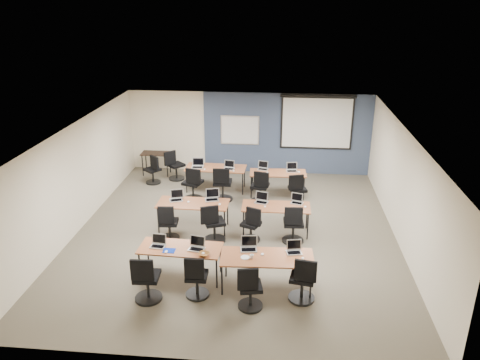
# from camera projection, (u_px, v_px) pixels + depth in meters

# --- Properties ---
(floor) EXTENTS (8.00, 9.00, 0.02)m
(floor) POSITION_uv_depth(u_px,v_px,m) (235.00, 232.00, 11.88)
(floor) COLOR #6B6354
(floor) RESTS_ON ground
(ceiling) EXTENTS (8.00, 9.00, 0.02)m
(ceiling) POSITION_uv_depth(u_px,v_px,m) (235.00, 130.00, 10.88)
(ceiling) COLOR white
(ceiling) RESTS_ON ground
(wall_back) EXTENTS (8.00, 0.04, 2.70)m
(wall_back) POSITION_uv_depth(u_px,v_px,m) (249.00, 133.00, 15.55)
(wall_back) COLOR beige
(wall_back) RESTS_ON ground
(wall_front) EXTENTS (8.00, 0.04, 2.70)m
(wall_front) POSITION_uv_depth(u_px,v_px,m) (205.00, 292.00, 7.22)
(wall_front) COLOR beige
(wall_front) RESTS_ON ground
(wall_left) EXTENTS (0.04, 9.00, 2.70)m
(wall_left) POSITION_uv_depth(u_px,v_px,m) (77.00, 178.00, 11.73)
(wall_left) COLOR beige
(wall_left) RESTS_ON ground
(wall_right) EXTENTS (0.04, 9.00, 2.70)m
(wall_right) POSITION_uv_depth(u_px,v_px,m) (403.00, 189.00, 11.03)
(wall_right) COLOR beige
(wall_right) RESTS_ON ground
(blue_accent_panel) EXTENTS (5.50, 0.04, 2.70)m
(blue_accent_panel) POSITION_uv_depth(u_px,v_px,m) (287.00, 134.00, 15.41)
(blue_accent_panel) COLOR #3D5977
(blue_accent_panel) RESTS_ON wall_back
(whiteboard) EXTENTS (1.28, 0.03, 0.98)m
(whiteboard) POSITION_uv_depth(u_px,v_px,m) (240.00, 130.00, 15.47)
(whiteboard) COLOR silver
(whiteboard) RESTS_ON wall_back
(projector_screen) EXTENTS (2.40, 0.10, 1.82)m
(projector_screen) POSITION_uv_depth(u_px,v_px,m) (317.00, 119.00, 15.07)
(projector_screen) COLOR black
(projector_screen) RESTS_ON wall_back
(training_table_front_left) EXTENTS (1.72, 0.72, 0.73)m
(training_table_front_left) POSITION_uv_depth(u_px,v_px,m) (180.00, 249.00, 9.73)
(training_table_front_left) COLOR brown
(training_table_front_left) RESTS_ON floor
(training_table_front_right) EXTENTS (1.87, 0.78, 0.73)m
(training_table_front_right) POSITION_uv_depth(u_px,v_px,m) (267.00, 259.00, 9.39)
(training_table_front_right) COLOR #A3652C
(training_table_front_right) RESTS_ON floor
(training_table_mid_left) EXTENTS (1.80, 0.75, 0.73)m
(training_table_mid_left) POSITION_uv_depth(u_px,v_px,m) (193.00, 204.00, 11.82)
(training_table_mid_left) COLOR brown
(training_table_mid_left) RESTS_ON floor
(training_table_mid_right) EXTENTS (1.70, 0.71, 0.73)m
(training_table_mid_right) POSITION_uv_depth(u_px,v_px,m) (276.00, 208.00, 11.64)
(training_table_mid_right) COLOR brown
(training_table_mid_right) RESTS_ON floor
(training_table_back_left) EXTENTS (1.83, 0.76, 0.73)m
(training_table_back_left) POSITION_uv_depth(u_px,v_px,m) (216.00, 169.00, 14.25)
(training_table_back_left) COLOR #A4712F
(training_table_back_left) RESTS_ON floor
(training_table_back_right) EXTENTS (1.66, 0.69, 0.73)m
(training_table_back_right) POSITION_uv_depth(u_px,v_px,m) (278.00, 174.00, 13.84)
(training_table_back_right) COLOR #966B42
(training_table_back_right) RESTS_ON floor
(laptop_0) EXTENTS (0.31, 0.26, 0.23)m
(laptop_0) POSITION_uv_depth(u_px,v_px,m) (158.00, 243.00, 9.76)
(laptop_0) COLOR silver
(laptop_0) RESTS_ON training_table_front_left
(mouse_0) EXTENTS (0.08, 0.11, 0.04)m
(mouse_0) POSITION_uv_depth(u_px,v_px,m) (166.00, 252.00, 9.53)
(mouse_0) COLOR white
(mouse_0) RESTS_ON training_table_front_left
(task_chair_0) EXTENTS (0.54, 0.54, 1.02)m
(task_chair_0) POSITION_uv_depth(u_px,v_px,m) (146.00, 282.00, 9.08)
(task_chair_0) COLOR black
(task_chair_0) RESTS_ON floor
(laptop_1) EXTENTS (0.32, 0.28, 0.25)m
(laptop_1) POSITION_uv_depth(u_px,v_px,m) (197.00, 246.00, 9.66)
(laptop_1) COLOR #A6A6AC
(laptop_1) RESTS_ON training_table_front_left
(mouse_1) EXTENTS (0.09, 0.11, 0.04)m
(mouse_1) POSITION_uv_depth(u_px,v_px,m) (203.00, 253.00, 9.49)
(mouse_1) COLOR white
(mouse_1) RESTS_ON training_table_front_left
(task_chair_1) EXTENTS (0.48, 0.48, 0.96)m
(task_chair_1) POSITION_uv_depth(u_px,v_px,m) (196.00, 280.00, 9.20)
(task_chair_1) COLOR black
(task_chair_1) RESTS_ON floor
(laptop_2) EXTENTS (0.34, 0.29, 0.26)m
(laptop_2) POSITION_uv_depth(u_px,v_px,m) (249.00, 246.00, 9.64)
(laptop_2) COLOR #A9A9A9
(laptop_2) RESTS_ON training_table_front_right
(mouse_2) EXTENTS (0.09, 0.11, 0.03)m
(mouse_2) POSITION_uv_depth(u_px,v_px,m) (262.00, 254.00, 9.44)
(mouse_2) COLOR white
(mouse_2) RESTS_ON training_table_front_right
(task_chair_2) EXTENTS (0.48, 0.48, 0.97)m
(task_chair_2) POSITION_uv_depth(u_px,v_px,m) (250.00, 291.00, 8.85)
(task_chair_2) COLOR black
(task_chair_2) RESTS_ON floor
(laptop_3) EXTENTS (0.31, 0.26, 0.24)m
(laptop_3) POSITION_uv_depth(u_px,v_px,m) (294.00, 249.00, 9.53)
(laptop_3) COLOR #ADADB6
(laptop_3) RESTS_ON training_table_front_right
(mouse_3) EXTENTS (0.08, 0.10, 0.03)m
(mouse_3) POSITION_uv_depth(u_px,v_px,m) (303.00, 258.00, 9.30)
(mouse_3) COLOR white
(mouse_3) RESTS_ON training_table_front_right
(task_chair_3) EXTENTS (0.53, 0.53, 1.01)m
(task_chair_3) POSITION_uv_depth(u_px,v_px,m) (303.00, 283.00, 9.08)
(task_chair_3) COLOR black
(task_chair_3) RESTS_ON floor
(laptop_4) EXTENTS (0.33, 0.28, 0.25)m
(laptop_4) POSITION_uv_depth(u_px,v_px,m) (176.00, 198.00, 11.96)
(laptop_4) COLOR #AFAFB7
(laptop_4) RESTS_ON training_table_mid_left
(mouse_4) EXTENTS (0.07, 0.10, 0.04)m
(mouse_4) POSITION_uv_depth(u_px,v_px,m) (188.00, 202.00, 11.84)
(mouse_4) COLOR white
(mouse_4) RESTS_ON training_table_mid_left
(task_chair_4) EXTENTS (0.47, 0.47, 0.96)m
(task_chair_4) POSITION_uv_depth(u_px,v_px,m) (169.00, 226.00, 11.38)
(task_chair_4) COLOR black
(task_chair_4) RESTS_ON floor
(laptop_5) EXTENTS (0.35, 0.30, 0.26)m
(laptop_5) POSITION_uv_depth(u_px,v_px,m) (212.00, 197.00, 11.99)
(laptop_5) COLOR #A9A9AB
(laptop_5) RESTS_ON training_table_mid_left
(mouse_5) EXTENTS (0.09, 0.11, 0.04)m
(mouse_5) POSITION_uv_depth(u_px,v_px,m) (220.00, 204.00, 11.69)
(mouse_5) COLOR white
(mouse_5) RESTS_ON training_table_mid_left
(task_chair_5) EXTENTS (0.56, 0.53, 1.01)m
(task_chair_5) POSITION_uv_depth(u_px,v_px,m) (213.00, 226.00, 11.29)
(task_chair_5) COLOR black
(task_chair_5) RESTS_ON floor
(laptop_6) EXTENTS (0.32, 0.27, 0.25)m
(laptop_6) POSITION_uv_depth(u_px,v_px,m) (262.00, 200.00, 11.84)
(laptop_6) COLOR #AFAFAF
(laptop_6) RESTS_ON training_table_mid_right
(mouse_6) EXTENTS (0.07, 0.10, 0.03)m
(mouse_6) POSITION_uv_depth(u_px,v_px,m) (265.00, 206.00, 11.57)
(mouse_6) COLOR white
(mouse_6) RESTS_ON training_table_mid_right
(task_chair_6) EXTENTS (0.49, 0.46, 0.95)m
(task_chair_6) POSITION_uv_depth(u_px,v_px,m) (252.00, 227.00, 11.32)
(task_chair_6) COLOR black
(task_chair_6) RESTS_ON floor
(laptop_7) EXTENTS (0.30, 0.25, 0.23)m
(laptop_7) POSITION_uv_depth(u_px,v_px,m) (297.00, 201.00, 11.79)
(laptop_7) COLOR #BABABC
(laptop_7) RESTS_ON training_table_mid_right
(mouse_7) EXTENTS (0.09, 0.11, 0.04)m
(mouse_7) POSITION_uv_depth(u_px,v_px,m) (305.00, 207.00, 11.56)
(mouse_7) COLOR white
(mouse_7) RESTS_ON training_table_mid_right
(task_chair_7) EXTENTS (0.53, 0.53, 1.01)m
(task_chair_7) POSITION_uv_depth(u_px,v_px,m) (293.00, 227.00, 11.25)
(task_chair_7) COLOR black
(task_chair_7) RESTS_ON floor
(laptop_8) EXTENTS (0.36, 0.30, 0.27)m
(laptop_8) POSITION_uv_depth(u_px,v_px,m) (198.00, 165.00, 14.24)
(laptop_8) COLOR #9F9FAA
(laptop_8) RESTS_ON training_table_back_left
(mouse_8) EXTENTS (0.08, 0.10, 0.03)m
(mouse_8) POSITION_uv_depth(u_px,v_px,m) (205.00, 169.00, 14.05)
(mouse_8) COLOR white
(mouse_8) RESTS_ON training_table_back_left
(task_chair_8) EXTENTS (0.58, 0.57, 1.04)m
(task_chair_8) POSITION_uv_depth(u_px,v_px,m) (193.00, 187.00, 13.59)
(task_chair_8) COLOR black
(task_chair_8) RESTS_ON floor
(laptop_9) EXTENTS (0.32, 0.27, 0.24)m
(laptop_9) POSITION_uv_depth(u_px,v_px,m) (229.00, 167.00, 14.11)
(laptop_9) COLOR silver
(laptop_9) RESTS_ON training_table_back_left
(mouse_9) EXTENTS (0.08, 0.10, 0.03)m
(mouse_9) POSITION_uv_depth(u_px,v_px,m) (234.00, 171.00, 13.91)
(mouse_9) COLOR white
(mouse_9) RESTS_ON training_table_back_left
(task_chair_9) EXTENTS (0.58, 0.58, 1.05)m
(task_chair_9) POSITION_uv_depth(u_px,v_px,m) (222.00, 186.00, 13.58)
(task_chair_9) COLOR black
(task_chair_9) RESTS_ON floor
(laptop_10) EXTENTS (0.30, 0.26, 0.23)m
(laptop_10) POSITION_uv_depth(u_px,v_px,m) (263.00, 167.00, 14.07)
(laptop_10) COLOR #AEAEB6
(laptop_10) RESTS_ON training_table_back_right
(mouse_10) EXTENTS (0.07, 0.10, 0.03)m
(mouse_10) POSITION_uv_depth(u_px,v_px,m) (267.00, 172.00, 13.80)
(mouse_10) COLOR white
(mouse_10) RESTS_ON training_table_back_right
(task_chair_10) EXTENTS (0.53, 0.53, 1.01)m
(task_chair_10) POSITION_uv_depth(u_px,v_px,m) (260.00, 189.00, 13.43)
(task_chair_10) COLOR black
(task_chair_10) RESTS_ON floor
(laptop_11) EXTENTS (0.32, 0.27, 0.24)m
(laptop_11) POSITION_uv_depth(u_px,v_px,m) (292.00, 169.00, 13.93)
(laptop_11) COLOR #B8B8C5
(laptop_11) RESTS_ON training_table_back_right
(mouse_11) EXTENTS (0.07, 0.11, 0.04)m
(mouse_11) POSITION_uv_depth(u_px,v_px,m) (299.00, 172.00, 13.84)
(mouse_11) COLOR white
(mouse_11) RESTS_ON training_table_back_right
(task_chair_11) EXTENTS (0.52, 0.52, 1.00)m
(task_chair_11) POSITION_uv_depth(u_px,v_px,m) (297.00, 192.00, 13.23)
(task_chair_11) COLOR black
(task_chair_11) RESTS_ON floor
(blue_mousepad) EXTENTS (0.25, 0.21, 0.01)m
(blue_mousepad) POSITION_uv_depth(u_px,v_px,m) (169.00, 251.00, 9.59)
(blue_mousepad) COLOR #082395
(blue_mousepad) RESTS_ON training_table_front_left
(snack_bowl) EXTENTS (0.28, 0.28, 0.06)m
(snack_bowl) POSITION_uv_depth(u_px,v_px,m) (204.00, 254.00, 9.41)
(snack_bowl) COLOR brown
(snack_bowl) RESTS_ON training_table_front_left
(snack_plate) EXTENTS (0.21, 0.21, 0.01)m
(snack_plate) POSITION_uv_depth(u_px,v_px,m) (245.00, 257.00, 9.34)
(snack_plate) COLOR white
(snack_plate) RESTS_ON training_table_front_right
(coffee_cup) EXTENTS (0.09, 0.09, 0.07)m
(coffee_cup) POSITION_uv_depth(u_px,v_px,m) (252.00, 257.00, 9.29)
(coffee_cup) COLOR white
(coffee_cup) RESTS_ON snack_plate
(utility_table) EXTENTS (0.95, 0.53, 0.75)m
(utility_table) POSITION_uv_depth(u_px,v_px,m) (156.00, 155.00, 15.51)
(utility_table) COLOR black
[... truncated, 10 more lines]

